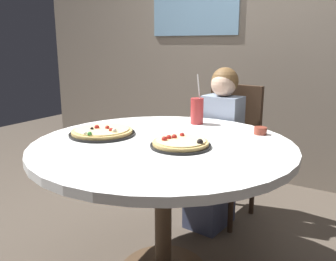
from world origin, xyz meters
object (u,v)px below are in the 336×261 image
at_px(dining_table, 163,159).
at_px(chair_wooden, 228,144).
at_px(sauce_bowl, 260,131).
at_px(pizza_cheese, 102,132).
at_px(diner_child, 216,156).
at_px(pizza_veggie, 180,143).
at_px(soda_cup, 197,111).

bearing_deg(dining_table, chair_wooden, 89.41).
bearing_deg(sauce_bowl, pizza_cheese, -147.85).
height_order(diner_child, sauce_bowl, diner_child).
relative_size(pizza_veggie, soda_cup, 0.96).
bearing_deg(soda_cup, chair_wooden, 82.26).
height_order(diner_child, soda_cup, diner_child).
relative_size(dining_table, pizza_cheese, 3.69).
bearing_deg(pizza_veggie, diner_child, 99.71).
bearing_deg(diner_child, sauce_bowl, -36.64).
relative_size(diner_child, pizza_veggie, 3.68).
xyz_separation_m(chair_wooden, pizza_veggie, (0.11, -0.90, 0.24)).
bearing_deg(dining_table, pizza_cheese, -172.66).
distance_m(dining_table, sauce_bowl, 0.57).
xyz_separation_m(dining_table, pizza_cheese, (-0.36, -0.05, 0.10)).
relative_size(pizza_cheese, sauce_bowl, 5.11).
height_order(diner_child, pizza_veggie, diner_child).
bearing_deg(pizza_veggie, sauce_bowl, 59.73).
distance_m(pizza_cheese, soda_cup, 0.61).
distance_m(chair_wooden, diner_child, 0.19).
bearing_deg(pizza_cheese, chair_wooden, 68.14).
bearing_deg(pizza_veggie, pizza_cheese, -177.29).
bearing_deg(chair_wooden, sauce_bowl, -52.00).
height_order(diner_child, pizza_cheese, diner_child).
distance_m(pizza_veggie, soda_cup, 0.52).
relative_size(pizza_veggie, pizza_cheese, 0.82).
distance_m(pizza_veggie, pizza_cheese, 0.48).
xyz_separation_m(dining_table, diner_child, (-0.01, 0.70, -0.18)).
xyz_separation_m(diner_child, pizza_veggie, (0.12, -0.72, 0.28)).
xyz_separation_m(soda_cup, sauce_bowl, (0.42, -0.06, -0.06)).
bearing_deg(sauce_bowl, diner_child, 143.36).
xyz_separation_m(dining_table, pizza_veggie, (0.12, -0.02, 0.10)).
relative_size(chair_wooden, pizza_cheese, 2.66).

